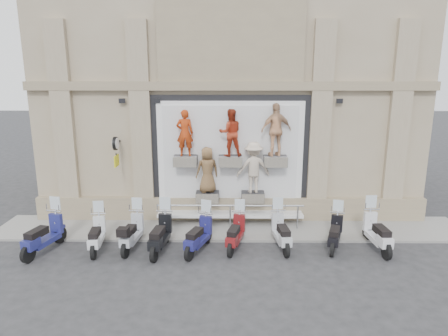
{
  "coord_description": "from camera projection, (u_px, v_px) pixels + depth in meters",
  "views": [
    {
      "loc": [
        -0.08,
        -10.84,
        5.33
      ],
      "look_at": [
        -0.21,
        1.9,
        2.24
      ],
      "focal_mm": 32.0,
      "sensor_mm": 36.0,
      "label": 1
    }
  ],
  "objects": [
    {
      "name": "sidewalk",
      "position": [
        230.0,
        228.0,
        13.82
      ],
      "size": [
        16.0,
        2.2,
        0.08
      ],
      "primitive_type": "cube",
      "color": "gray",
      "rests_on": "ground"
    },
    {
      "name": "building",
      "position": [
        230.0,
        55.0,
        17.18
      ],
      "size": [
        14.0,
        8.6,
        12.0
      ],
      "primitive_type": null,
      "color": "tan",
      "rests_on": "ground"
    },
    {
      "name": "scooter_a",
      "position": [
        43.0,
        228.0,
        11.91
      ],
      "size": [
        1.03,
        2.01,
        1.57
      ],
      "primitive_type": null,
      "rotation": [
        0.0,
        0.0,
        -0.26
      ],
      "color": "navy",
      "rests_on": "ground"
    },
    {
      "name": "scooter_e",
      "position": [
        198.0,
        229.0,
        11.96
      ],
      "size": [
        1.12,
        1.87,
        1.46
      ],
      "primitive_type": null,
      "rotation": [
        0.0,
        0.0,
        -0.36
      ],
      "color": "navy",
      "rests_on": "ground"
    },
    {
      "name": "guard_rail",
      "position": [
        230.0,
        218.0,
        13.62
      ],
      "size": [
        5.06,
        0.1,
        0.93
      ],
      "primitive_type": null,
      "color": "#9EA0A5",
      "rests_on": "ground"
    },
    {
      "name": "shop_vitrine",
      "position": [
        234.0,
        158.0,
        13.89
      ],
      "size": [
        5.6,
        0.83,
        4.3
      ],
      "color": "black",
      "rests_on": "ground"
    },
    {
      "name": "scooter_i",
      "position": [
        378.0,
        226.0,
        12.1
      ],
      "size": [
        0.68,
        1.93,
        1.54
      ],
      "primitive_type": null,
      "rotation": [
        0.0,
        0.0,
        0.07
      ],
      "color": "silver",
      "rests_on": "ground"
    },
    {
      "name": "scooter_b",
      "position": [
        96.0,
        229.0,
        12.07
      ],
      "size": [
        0.72,
        1.77,
        1.39
      ],
      "primitive_type": null,
      "rotation": [
        0.0,
        0.0,
        0.13
      ],
      "color": "silver",
      "rests_on": "ground"
    },
    {
      "name": "ground",
      "position": [
        230.0,
        257.0,
        11.79
      ],
      "size": [
        90.0,
        90.0,
        0.0
      ],
      "primitive_type": "plane",
      "color": "#2A2A2C",
      "rests_on": "ground"
    },
    {
      "name": "scooter_c",
      "position": [
        132.0,
        226.0,
        12.18
      ],
      "size": [
        0.7,
        1.83,
        1.45
      ],
      "primitive_type": null,
      "rotation": [
        0.0,
        0.0,
        -0.1
      ],
      "color": "#A5A9B3",
      "rests_on": "ground"
    },
    {
      "name": "scooter_f",
      "position": [
        236.0,
        227.0,
        12.19
      ],
      "size": [
        0.92,
        1.81,
        1.41
      ],
      "primitive_type": null,
      "rotation": [
        0.0,
        0.0,
        -0.25
      ],
      "color": "maroon",
      "rests_on": "ground"
    },
    {
      "name": "clock_sign_bracket",
      "position": [
        116.0,
        148.0,
        13.57
      ],
      "size": [
        0.1,
        0.8,
        1.02
      ],
      "color": "black",
      "rests_on": "ground"
    },
    {
      "name": "scooter_h",
      "position": [
        335.0,
        227.0,
        12.2
      ],
      "size": [
        1.05,
        1.77,
        1.39
      ],
      "primitive_type": null,
      "rotation": [
        0.0,
        0.0,
        -0.35
      ],
      "color": "black",
      "rests_on": "ground"
    },
    {
      "name": "scooter_d",
      "position": [
        160.0,
        228.0,
        11.95
      ],
      "size": [
        0.77,
        1.94,
        1.54
      ],
      "primitive_type": null,
      "rotation": [
        0.0,
        0.0,
        -0.12
      ],
      "color": "black",
      "rests_on": "ground"
    },
    {
      "name": "scooter_g",
      "position": [
        282.0,
        226.0,
        12.21
      ],
      "size": [
        0.71,
        1.83,
        1.45
      ],
      "primitive_type": null,
      "rotation": [
        0.0,
        0.0,
        0.11
      ],
      "color": "#AAADB2",
      "rests_on": "ground"
    }
  ]
}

